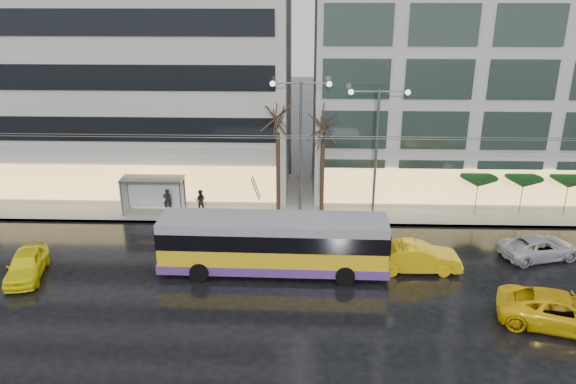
{
  "coord_description": "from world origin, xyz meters",
  "views": [
    {
      "loc": [
        2.34,
        -24.93,
        15.13
      ],
      "look_at": [
        1.37,
        5.0,
        3.83
      ],
      "focal_mm": 35.0,
      "sensor_mm": 36.0,
      "label": 1
    }
  ],
  "objects_px": {
    "street_lamp_near": "(300,130)",
    "taxi_a": "(26,264)",
    "bus_shelter": "(148,187)",
    "trolleybus": "(273,246)"
  },
  "relations": [
    {
      "from": "bus_shelter",
      "to": "taxi_a",
      "type": "relative_size",
      "value": 0.98
    },
    {
      "from": "bus_shelter",
      "to": "taxi_a",
      "type": "xyz_separation_m",
      "value": [
        -4.34,
        -9.06,
        -1.23
      ]
    },
    {
      "from": "bus_shelter",
      "to": "street_lamp_near",
      "type": "relative_size",
      "value": 0.47
    },
    {
      "from": "trolleybus",
      "to": "street_lamp_near",
      "type": "distance_m",
      "value": 9.36
    },
    {
      "from": "trolleybus",
      "to": "taxi_a",
      "type": "height_order",
      "value": "trolleybus"
    },
    {
      "from": "bus_shelter",
      "to": "street_lamp_near",
      "type": "bearing_deg",
      "value": 0.63
    },
    {
      "from": "bus_shelter",
      "to": "street_lamp_near",
      "type": "height_order",
      "value": "street_lamp_near"
    },
    {
      "from": "trolleybus",
      "to": "bus_shelter",
      "type": "xyz_separation_m",
      "value": [
        -9.03,
        8.01,
        0.4
      ]
    },
    {
      "from": "trolleybus",
      "to": "taxi_a",
      "type": "xyz_separation_m",
      "value": [
        -13.37,
        -1.04,
        -0.83
      ]
    },
    {
      "from": "street_lamp_near",
      "to": "taxi_a",
      "type": "distance_m",
      "value": 18.12
    }
  ]
}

